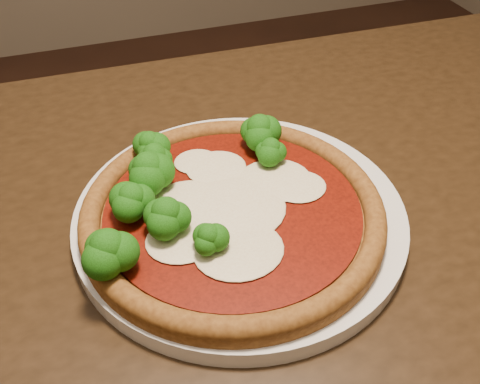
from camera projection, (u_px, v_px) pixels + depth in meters
name	position (u px, v px, depth m)	size (l,w,h in m)	color
dining_table	(259.00, 302.00, 0.59)	(1.17, 0.81, 0.75)	black
plate	(240.00, 215.00, 0.53)	(0.33, 0.33, 0.02)	silver
pizza	(222.00, 206.00, 0.51)	(0.29, 0.29, 0.06)	brown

